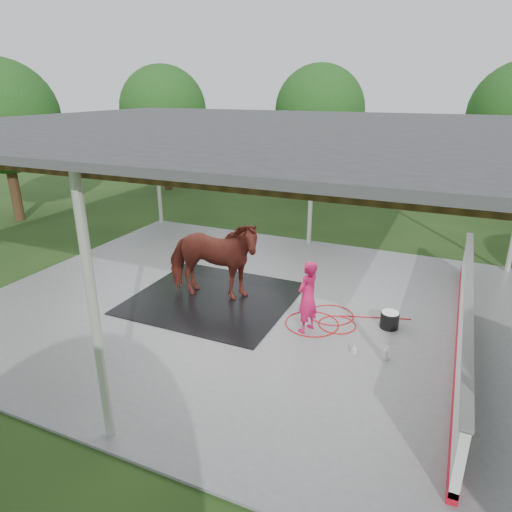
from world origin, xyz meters
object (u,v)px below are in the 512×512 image
at_px(dasher_board, 464,320).
at_px(wash_bucket, 390,320).
at_px(horse, 212,259).
at_px(handler, 307,297).

bearing_deg(dasher_board, wash_bucket, 173.88).
bearing_deg(dasher_board, horse, -178.67).
xyz_separation_m(dasher_board, handler, (-2.93, -0.67, 0.22)).
bearing_deg(dasher_board, handler, -167.11).
relative_size(dasher_board, horse, 3.48).
xyz_separation_m(horse, wash_bucket, (4.04, 0.27, -0.82)).
xyz_separation_m(dasher_board, wash_bucket, (-1.38, 0.15, -0.36)).
xyz_separation_m(dasher_board, horse, (-5.42, -0.13, 0.46)).
bearing_deg(handler, wash_bucket, 137.12).
xyz_separation_m(handler, wash_bucket, (1.55, 0.82, -0.58)).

